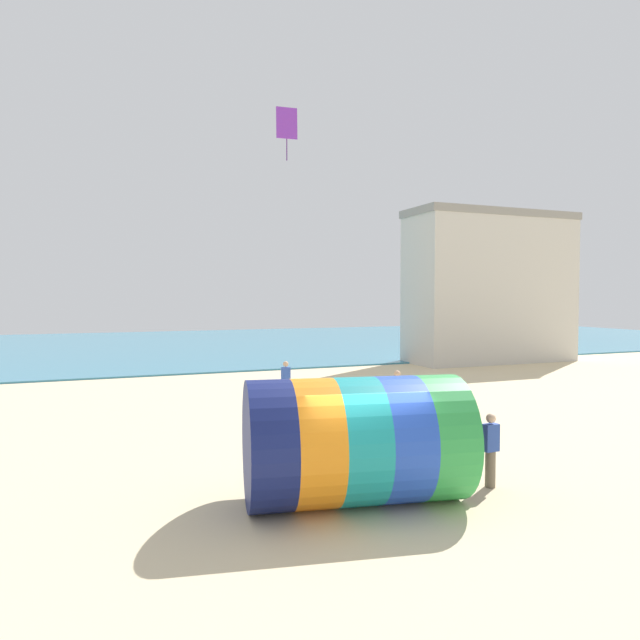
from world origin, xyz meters
name	(u,v)px	position (x,y,z in m)	size (l,w,h in m)	color
ground_plane	(354,505)	(0.00, 0.00, 0.00)	(120.00, 120.00, 0.00)	beige
sea	(155,345)	(0.00, 41.72, 0.05)	(120.00, 40.00, 0.10)	teal
giant_inflatable_tube	(356,440)	(0.10, 0.11, 1.36)	(5.07, 3.51, 2.72)	navy
kite_handler	(491,449)	(3.45, -0.12, 0.89)	(0.37, 0.24, 1.73)	#726651
kite_purple_diamond	(287,124)	(0.33, 5.43, 9.56)	(0.64, 0.13, 1.57)	purple
bystander_near_water	(397,394)	(5.07, 7.13, 0.91)	(0.41, 0.32, 1.77)	#726651
bystander_mid_beach	(286,382)	(2.32, 11.59, 0.90)	(0.37, 0.24, 1.75)	#726651
promenade_building	(490,287)	(20.03, 20.88, 5.08)	(11.82, 4.23, 10.15)	beige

